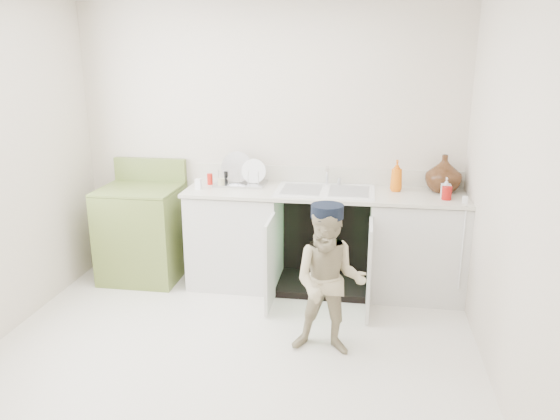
{
  "coord_description": "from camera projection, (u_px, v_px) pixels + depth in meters",
  "views": [
    {
      "loc": [
        0.88,
        -3.38,
        2.08
      ],
      "look_at": [
        0.23,
        0.7,
        0.86
      ],
      "focal_mm": 35.0,
      "sensor_mm": 36.0,
      "label": 1
    }
  ],
  "objects": [
    {
      "name": "avocado_stove",
      "position": [
        143.0,
        231.0,
        5.08
      ],
      "size": [
        0.7,
        0.65,
        1.09
      ],
      "color": "olive",
      "rests_on": "ground"
    },
    {
      "name": "ground",
      "position": [
        233.0,
        350.0,
        3.92
      ],
      "size": [
        3.5,
        3.5,
        0.0
      ],
      "primitive_type": "plane",
      "color": "silver",
      "rests_on": "ground"
    },
    {
      "name": "counter_run",
      "position": [
        327.0,
        237.0,
        4.85
      ],
      "size": [
        2.44,
        1.02,
        1.22
      ],
      "color": "silver",
      "rests_on": "ground"
    },
    {
      "name": "room_shell",
      "position": [
        228.0,
        181.0,
        3.57
      ],
      "size": [
        6.0,
        5.5,
        1.26
      ],
      "color": "beige",
      "rests_on": "ground"
    },
    {
      "name": "repair_worker",
      "position": [
        329.0,
        281.0,
        3.76
      ],
      "size": [
        0.54,
        0.98,
        1.08
      ],
      "rotation": [
        0.0,
        0.0,
        -0.04
      ],
      "color": "tan",
      "rests_on": "ground"
    }
  ]
}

